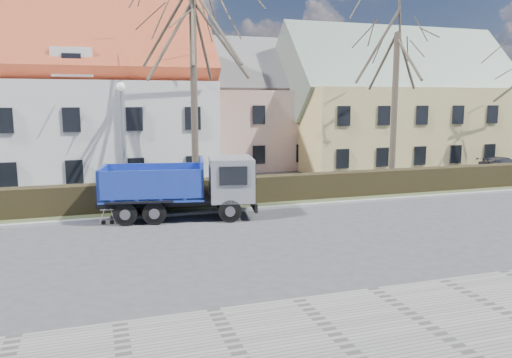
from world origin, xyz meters
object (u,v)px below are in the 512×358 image
object	(u,v)px
parked_car_a	(142,183)
parked_car_b	(502,164)
dump_truck	(174,187)
cart_frame	(102,216)
streetlight	(123,145)

from	to	relation	value
parked_car_a	parked_car_b	size ratio (longest dim) A/B	0.91
parked_car_a	dump_truck	bearing A→B (deg)	-174.62
parked_car_b	dump_truck	bearing A→B (deg)	96.39
cart_frame	parked_car_b	world-z (taller)	parked_car_b
dump_truck	cart_frame	xyz separation A→B (m)	(-3.05, -0.22, -1.01)
parked_car_a	parked_car_b	xyz separation A→B (m)	(25.29, 0.27, -0.04)
cart_frame	parked_car_a	bearing A→B (deg)	71.46
dump_truck	streetlight	bearing A→B (deg)	133.45
dump_truck	parked_car_a	xyz separation A→B (m)	(-0.79, 6.51, -0.78)
streetlight	cart_frame	world-z (taller)	streetlight
parked_car_a	parked_car_b	bearing A→B (deg)	-90.95
parked_car_b	parked_car_a	bearing A→B (deg)	81.53
streetlight	parked_car_b	size ratio (longest dim) A/B	1.56
streetlight	parked_car_b	world-z (taller)	streetlight
dump_truck	streetlight	distance (m)	3.84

